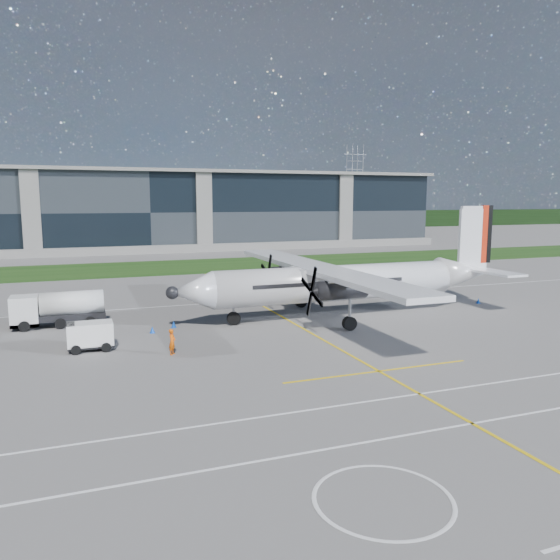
% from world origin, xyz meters
% --- Properties ---
extents(ground, '(400.00, 400.00, 0.00)m').
position_xyz_m(ground, '(0.00, 40.00, 0.00)').
color(ground, '#5F5C5A').
rests_on(ground, ground).
extents(grass_strip, '(400.00, 18.00, 0.04)m').
position_xyz_m(grass_strip, '(0.00, 48.00, 0.02)').
color(grass_strip, '#163A0F').
rests_on(grass_strip, ground).
extents(terminal_building, '(120.00, 20.00, 15.00)m').
position_xyz_m(terminal_building, '(0.00, 80.00, 7.50)').
color(terminal_building, black).
rests_on(terminal_building, ground).
extents(tree_line, '(400.00, 6.00, 6.00)m').
position_xyz_m(tree_line, '(0.00, 140.00, 3.00)').
color(tree_line, black).
rests_on(tree_line, ground).
extents(pylon_east, '(9.00, 4.60, 30.00)m').
position_xyz_m(pylon_east, '(85.00, 150.00, 15.00)').
color(pylon_east, gray).
rests_on(pylon_east, ground).
extents(yellow_taxiway_centerline, '(0.20, 70.00, 0.01)m').
position_xyz_m(yellow_taxiway_centerline, '(3.00, 10.00, 0.01)').
color(yellow_taxiway_centerline, yellow).
rests_on(yellow_taxiway_centerline, ground).
extents(white_lane_line, '(90.00, 0.15, 0.01)m').
position_xyz_m(white_lane_line, '(0.00, -14.00, 0.01)').
color(white_lane_line, white).
rests_on(white_lane_line, ground).
extents(turboprop_aircraft, '(30.11, 31.22, 9.37)m').
position_xyz_m(turboprop_aircraft, '(8.35, 8.39, 4.68)').
color(turboprop_aircraft, white).
rests_on(turboprop_aircraft, ground).
extents(fuel_tanker_truck, '(7.28, 2.37, 2.73)m').
position_xyz_m(fuel_tanker_truck, '(-15.20, 12.87, 1.37)').
color(fuel_tanker_truck, silver).
rests_on(fuel_tanker_truck, ground).
extents(baggage_tug, '(3.10, 1.86, 1.86)m').
position_xyz_m(baggage_tug, '(-12.56, 4.69, 0.93)').
color(baggage_tug, white).
rests_on(baggage_tug, ground).
extents(ground_crew_person, '(0.89, 0.96, 1.91)m').
position_xyz_m(ground_crew_person, '(-7.66, 1.74, 0.96)').
color(ground_crew_person, '#F25907').
rests_on(ground_crew_person, ground).
extents(safety_cone_nose_stbd, '(0.36, 0.36, 0.50)m').
position_xyz_m(safety_cone_nose_stbd, '(-6.31, 9.25, 0.25)').
color(safety_cone_nose_stbd, '#0B44BB').
rests_on(safety_cone_nose_stbd, ground).
extents(safety_cone_fwd, '(0.36, 0.36, 0.50)m').
position_xyz_m(safety_cone_fwd, '(-8.12, 8.01, 0.25)').
color(safety_cone_fwd, '#0B44BB').
rests_on(safety_cone_fwd, ground).
extents(safety_cone_tail, '(0.36, 0.36, 0.50)m').
position_xyz_m(safety_cone_tail, '(22.87, 8.96, 0.25)').
color(safety_cone_tail, '#0B44BB').
rests_on(safety_cone_tail, ground).
extents(safety_cone_stbdwing, '(0.36, 0.36, 0.50)m').
position_xyz_m(safety_cone_stbdwing, '(5.38, 23.99, 0.25)').
color(safety_cone_stbdwing, '#0B44BB').
rests_on(safety_cone_stbdwing, ground).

